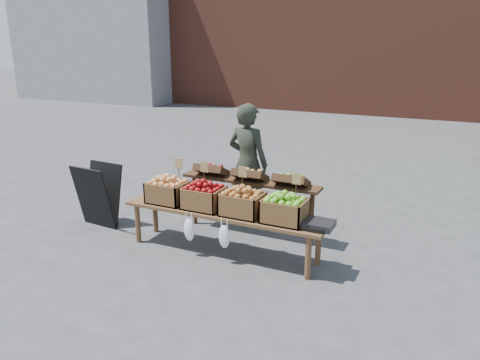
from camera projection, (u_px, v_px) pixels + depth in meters
The scene contains 11 objects.
ground at pixel (272, 278), 5.42m from camera, with size 80.00×80.00×0.00m, color #414143.
grey_building at pixel (96, 22), 21.47m from camera, with size 8.00×3.00×7.00m, color gray.
vendor at pixel (248, 163), 6.96m from camera, with size 0.65×0.43×1.79m, color #242A1F.
chalkboard_sign at pixel (98, 195), 6.84m from camera, with size 0.62×0.34×0.94m, color black, non-canonical shape.
back_table at pixel (250, 199), 6.53m from camera, with size 2.10×0.44×1.04m, color #372212, non-canonical shape.
display_bench at pixel (223, 232), 5.99m from camera, with size 2.70×0.56×0.57m, color brown, non-canonical shape.
crate_golden_apples at pixel (168, 192), 6.22m from camera, with size 0.50×0.40×0.28m, color gold, non-canonical shape.
crate_russet_pears at pixel (204, 198), 5.99m from camera, with size 0.50×0.40×0.28m, color maroon, non-canonical shape.
crate_red_apples at pixel (243, 204), 5.76m from camera, with size 0.50×0.40×0.28m, color #AE6D37, non-canonical shape.
crate_green_apples at pixel (284, 211), 5.53m from camera, with size 0.50×0.40×0.28m, color #4E9715, non-canonical shape.
weighing_scale at pixel (319, 224), 5.38m from camera, with size 0.34×0.30×0.08m, color black.
Camera 1 is at (1.78, -4.55, 2.63)m, focal length 35.00 mm.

